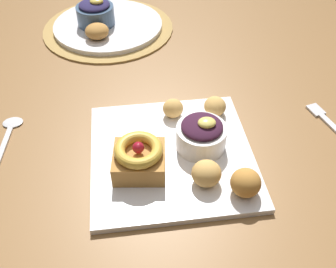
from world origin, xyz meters
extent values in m
plane|color=brown|center=(0.00, 0.00, 0.00)|extent=(8.00, 8.00, 0.00)
cube|color=brown|center=(0.00, 0.00, 0.71)|extent=(1.30, 1.14, 0.04)
cylinder|color=brown|center=(0.56, 0.48, 0.34)|extent=(0.07, 0.07, 0.69)
cylinder|color=#AD894C|center=(-0.03, 0.31, 0.73)|extent=(0.35, 0.35, 0.00)
cube|color=white|center=(0.07, -0.18, 0.74)|extent=(0.29, 0.29, 0.01)
cube|color=#B77F3D|center=(0.01, -0.21, 0.76)|extent=(0.10, 0.09, 0.04)
torus|color=gold|center=(0.01, -0.21, 0.79)|extent=(0.09, 0.09, 0.02)
sphere|color=maroon|center=(0.01, -0.21, 0.80)|extent=(0.02, 0.02, 0.02)
cylinder|color=white|center=(0.12, -0.16, 0.76)|extent=(0.09, 0.09, 0.04)
ellipsoid|color=#38192D|center=(0.12, -0.16, 0.79)|extent=(0.07, 0.07, 0.02)
ellipsoid|color=#EAD666|center=(0.13, -0.17, 0.80)|extent=(0.03, 0.03, 0.01)
ellipsoid|color=tan|center=(0.17, -0.08, 0.76)|extent=(0.04, 0.04, 0.04)
ellipsoid|color=tan|center=(0.12, -0.25, 0.76)|extent=(0.05, 0.05, 0.04)
ellipsoid|color=tan|center=(0.09, -0.07, 0.76)|extent=(0.04, 0.04, 0.04)
ellipsoid|color=#BC7F38|center=(0.18, -0.28, 0.77)|extent=(0.05, 0.05, 0.05)
cylinder|color=white|center=(-0.03, 0.31, 0.74)|extent=(0.29, 0.29, 0.01)
cylinder|color=#3D5675|center=(-0.06, 0.32, 0.77)|extent=(0.10, 0.10, 0.05)
ellipsoid|color=#28234C|center=(-0.06, 0.32, 0.80)|extent=(0.08, 0.08, 0.02)
ellipsoid|color=#E5CC56|center=(-0.06, 0.31, 0.81)|extent=(0.03, 0.03, 0.01)
ellipsoid|color=#B77F3D|center=(-0.06, 0.24, 0.77)|extent=(0.06, 0.06, 0.04)
cube|color=silver|center=(0.40, -0.15, 0.73)|extent=(0.03, 0.09, 0.00)
cube|color=silver|center=(0.38, -0.09, 0.73)|extent=(0.03, 0.04, 0.00)
cube|color=silver|center=(-0.24, -0.11, 0.73)|extent=(0.02, 0.10, 0.00)
ellipsoid|color=silver|center=(-0.23, -0.04, 0.73)|extent=(0.04, 0.03, 0.00)
camera|label=1|loc=(0.00, -0.65, 1.25)|focal=41.56mm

